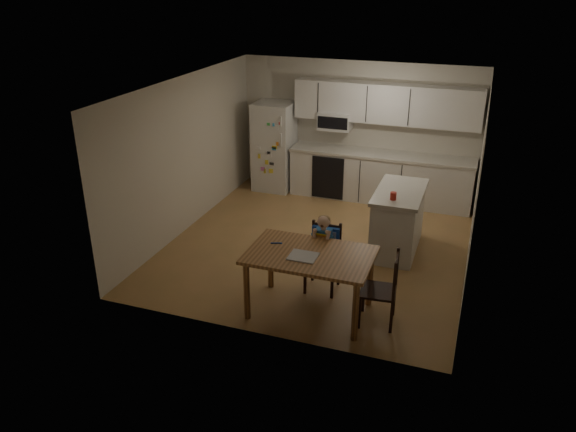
% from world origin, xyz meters
% --- Properties ---
extents(room, '(4.52, 5.01, 2.51)m').
position_xyz_m(room, '(0.00, 0.48, 1.25)').
color(room, '#9B7945').
rests_on(room, ground).
extents(refrigerator, '(0.72, 0.70, 1.70)m').
position_xyz_m(refrigerator, '(-1.55, 2.15, 0.85)').
color(refrigerator, silver).
rests_on(refrigerator, ground).
extents(kitchen_run, '(3.37, 0.62, 2.15)m').
position_xyz_m(kitchen_run, '(0.50, 2.24, 0.88)').
color(kitchen_run, silver).
rests_on(kitchen_run, ground).
extents(kitchen_island, '(0.69, 1.32, 0.98)m').
position_xyz_m(kitchen_island, '(1.18, 0.25, 0.49)').
color(kitchen_island, silver).
rests_on(kitchen_island, ground).
extents(red_cup, '(0.09, 0.09, 0.11)m').
position_xyz_m(red_cup, '(1.14, -0.15, 1.03)').
color(red_cup, red).
rests_on(red_cup, kitchen_island).
extents(dining_table, '(1.53, 0.99, 0.82)m').
position_xyz_m(dining_table, '(0.43, -1.84, 0.71)').
color(dining_table, brown).
rests_on(dining_table, ground).
extents(napkin, '(0.34, 0.29, 0.01)m').
position_xyz_m(napkin, '(0.38, -1.95, 0.83)').
color(napkin, silver).
rests_on(napkin, dining_table).
extents(toddler_spoon, '(0.12, 0.06, 0.02)m').
position_xyz_m(toddler_spoon, '(-0.06, -1.73, 0.83)').
color(toddler_spoon, '#1D49AF').
rests_on(toddler_spoon, dining_table).
extents(chair_booster, '(0.42, 0.42, 1.09)m').
position_xyz_m(chair_booster, '(0.43, -1.22, 0.66)').
color(chair_booster, black).
rests_on(chair_booster, ground).
extents(chair_side, '(0.46, 0.46, 0.95)m').
position_xyz_m(chair_side, '(1.38, -1.78, 0.54)').
color(chair_side, black).
rests_on(chair_side, ground).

